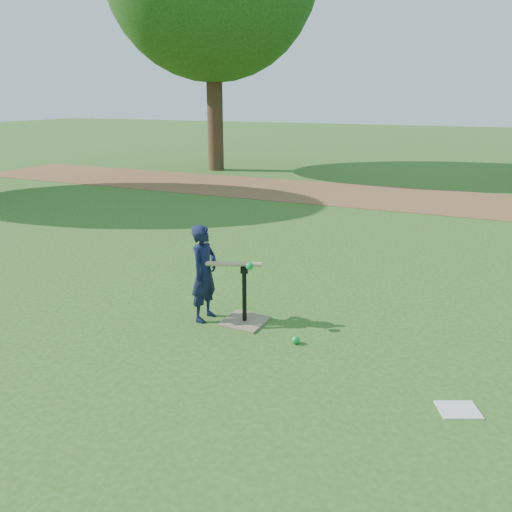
% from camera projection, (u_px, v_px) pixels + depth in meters
% --- Properties ---
extents(ground, '(80.00, 80.00, 0.00)m').
position_uv_depth(ground, '(270.00, 324.00, 5.26)').
color(ground, '#285116').
rests_on(ground, ground).
extents(dirt_strip, '(24.00, 3.00, 0.01)m').
position_uv_depth(dirt_strip, '(390.00, 198.00, 11.79)').
color(dirt_strip, brown).
rests_on(dirt_strip, ground).
extents(child, '(0.27, 0.39, 1.04)m').
position_uv_depth(child, '(204.00, 273.00, 5.22)').
color(child, black).
rests_on(child, ground).
extents(wiffle_ball_ground, '(0.08, 0.08, 0.08)m').
position_uv_depth(wiffle_ball_ground, '(296.00, 340.00, 4.82)').
color(wiffle_ball_ground, '#0D9936').
rests_on(wiffle_ball_ground, ground).
extents(clipboard, '(0.37, 0.33, 0.01)m').
position_uv_depth(clipboard, '(458.00, 410.00, 3.80)').
color(clipboard, silver).
rests_on(clipboard, ground).
extents(batting_tee, '(0.45, 0.45, 0.61)m').
position_uv_depth(batting_tee, '(245.00, 313.00, 5.26)').
color(batting_tee, '#807051').
rests_on(batting_tee, ground).
extents(swing_action, '(0.62, 0.26, 0.09)m').
position_uv_depth(swing_action, '(233.00, 264.00, 5.11)').
color(swing_action, tan).
rests_on(swing_action, ground).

